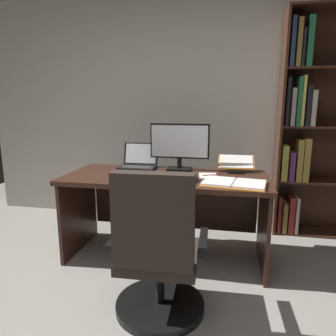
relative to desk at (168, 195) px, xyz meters
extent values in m
cube|color=#B2ADA3|center=(0.11, 0.95, 0.73)|extent=(5.04, 0.12, 2.56)
cube|color=#381E14|center=(0.00, -0.08, 0.18)|extent=(1.75, 0.76, 0.04)
cube|color=#381E14|center=(-0.84, -0.08, -0.19)|extent=(0.03, 0.70, 0.72)
cube|color=#381E14|center=(0.84, -0.08, -0.19)|extent=(0.03, 0.70, 0.72)
cube|color=#381E14|center=(0.00, 0.27, -0.16)|extent=(1.63, 0.03, 0.50)
cube|color=#381E14|center=(1.03, 0.73, 0.58)|extent=(0.02, 0.28, 2.27)
cube|color=#381E14|center=(1.49, 0.86, 0.58)|extent=(0.94, 0.01, 2.27)
cube|color=#381E14|center=(1.49, 0.73, -0.54)|extent=(0.89, 0.26, 0.02)
cube|color=maroon|center=(1.08, 0.69, -0.34)|extent=(0.03, 0.19, 0.39)
cube|color=olive|center=(1.13, 0.70, -0.37)|extent=(0.04, 0.20, 0.31)
cube|color=maroon|center=(1.20, 0.69, -0.34)|extent=(0.05, 0.20, 0.38)
cube|color=gray|center=(1.25, 0.68, -0.34)|extent=(0.03, 0.17, 0.38)
cube|color=#381E14|center=(1.49, 0.73, 0.02)|extent=(0.89, 0.26, 0.02)
cube|color=gold|center=(1.09, 0.69, 0.21)|extent=(0.06, 0.18, 0.36)
cube|color=#512D66|center=(1.16, 0.69, 0.18)|extent=(0.05, 0.18, 0.30)
cube|color=olive|center=(1.23, 0.69, 0.25)|extent=(0.05, 0.20, 0.43)
cube|color=olive|center=(1.30, 0.68, 0.25)|extent=(0.06, 0.17, 0.44)
cube|color=#381E14|center=(1.49, 0.73, 0.58)|extent=(0.89, 0.26, 0.02)
cube|color=black|center=(1.08, 0.70, 0.83)|extent=(0.03, 0.21, 0.47)
cube|color=gray|center=(1.13, 0.70, 0.78)|extent=(0.04, 0.21, 0.37)
cube|color=#195633|center=(1.18, 0.68, 0.83)|extent=(0.04, 0.17, 0.47)
cube|color=gold|center=(1.22, 0.70, 0.84)|extent=(0.03, 0.21, 0.48)
cube|color=black|center=(1.27, 0.70, 0.79)|extent=(0.04, 0.22, 0.39)
cube|color=gray|center=(1.32, 0.68, 0.77)|extent=(0.04, 0.16, 0.34)
cube|color=#381E14|center=(1.49, 0.73, 1.15)|extent=(0.89, 0.26, 0.02)
cube|color=navy|center=(1.08, 0.70, 1.38)|extent=(0.04, 0.21, 0.45)
cube|color=olive|center=(1.14, 0.70, 1.38)|extent=(0.04, 0.20, 0.44)
cube|color=black|center=(1.18, 0.70, 1.33)|extent=(0.03, 0.21, 0.34)
cube|color=#195633|center=(1.23, 0.70, 1.38)|extent=(0.05, 0.20, 0.45)
cylinder|color=black|center=(0.11, -0.81, -0.53)|extent=(0.60, 0.60, 0.05)
cylinder|color=black|center=(0.11, -0.81, -0.35)|extent=(0.06, 0.06, 0.30)
cube|color=#2D231E|center=(0.11, -0.81, -0.17)|extent=(0.52, 0.50, 0.07)
cube|color=#2D231E|center=(0.12, -1.01, 0.15)|extent=(0.48, 0.12, 0.57)
cube|color=black|center=(-0.17, -0.82, -0.04)|extent=(0.06, 0.39, 0.04)
cube|color=black|center=(0.39, -0.80, -0.04)|extent=(0.06, 0.39, 0.04)
cube|color=black|center=(0.08, 0.17, 0.21)|extent=(0.22, 0.16, 0.02)
cylinder|color=black|center=(0.08, 0.17, 0.27)|extent=(0.04, 0.04, 0.09)
cube|color=black|center=(0.08, 0.18, 0.47)|extent=(0.55, 0.02, 0.32)
cube|color=white|center=(0.08, 0.16, 0.47)|extent=(0.52, 0.00, 0.29)
cube|color=black|center=(-0.32, 0.13, 0.21)|extent=(0.34, 0.22, 0.02)
cube|color=#2D2D30|center=(-0.32, 0.11, 0.23)|extent=(0.29, 0.12, 0.00)
cube|color=black|center=(-0.32, 0.27, 0.33)|extent=(0.34, 0.07, 0.21)
cube|color=white|center=(-0.32, 0.27, 0.33)|extent=(0.31, 0.05, 0.19)
cube|color=black|center=(0.08, -0.23, 0.22)|extent=(0.42, 0.15, 0.02)
ellipsoid|color=black|center=(-0.22, -0.23, 0.22)|extent=(0.06, 0.10, 0.04)
cube|color=black|center=(0.60, 0.15, 0.21)|extent=(0.14, 0.12, 0.01)
cube|color=black|center=(0.60, 0.10, 0.22)|extent=(0.29, 0.01, 0.01)
cube|color=orange|center=(0.60, 0.25, 0.28)|extent=(0.33, 0.20, 0.11)
cube|color=silver|center=(0.60, 0.25, 0.29)|extent=(0.30, 0.18, 0.09)
cube|color=orange|center=(0.46, -0.26, 0.21)|extent=(0.28, 0.33, 0.01)
cube|color=orange|center=(0.69, -0.30, 0.21)|extent=(0.28, 0.33, 0.01)
cube|color=silver|center=(0.46, -0.26, 0.22)|extent=(0.26, 0.31, 0.02)
cube|color=silver|center=(0.69, -0.30, 0.22)|extent=(0.26, 0.31, 0.02)
cylinder|color=#B7B7BC|center=(0.58, -0.28, 0.22)|extent=(0.06, 0.27, 0.02)
cube|color=silver|center=(0.36, -0.05, 0.21)|extent=(0.18, 0.23, 0.01)
cylinder|color=maroon|center=(0.38, -0.05, 0.22)|extent=(0.13, 0.06, 0.01)
camera|label=1|loc=(0.53, -2.64, 0.82)|focal=33.17mm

